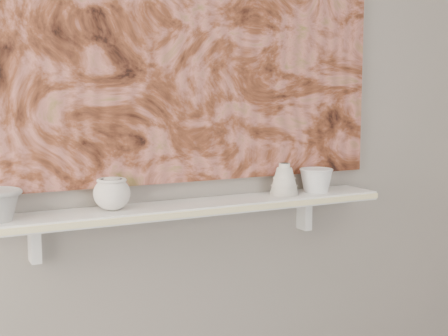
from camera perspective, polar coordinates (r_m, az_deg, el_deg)
wall_back at (r=2.09m, az=-4.14°, el=8.60°), size 3.60×0.00×3.60m
shelf at (r=2.04m, az=-2.97°, el=-3.65°), size 1.40×0.18×0.03m
shelf_stripe at (r=1.95m, az=-1.84°, el=-4.10°), size 1.40×0.01×0.02m
bracket_left at (r=1.97m, az=-16.94°, el=-6.55°), size 0.03×0.06×0.12m
bracket_right at (r=2.35m, az=7.35°, el=-4.15°), size 0.03×0.06×0.12m
painting at (r=2.09m, az=-4.03°, el=13.83°), size 1.50×0.02×1.10m
house_motif at (r=2.28m, az=6.62°, el=5.47°), size 0.09×0.00×0.08m
cup_cream at (r=1.93m, az=-10.22°, el=-2.33°), size 0.14×0.14×0.10m
bell_vessel at (r=2.19m, az=5.53°, el=-1.01°), size 0.11×0.11×0.11m
bowl_white at (r=2.27m, az=8.42°, el=-1.10°), size 0.15×0.15×0.09m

